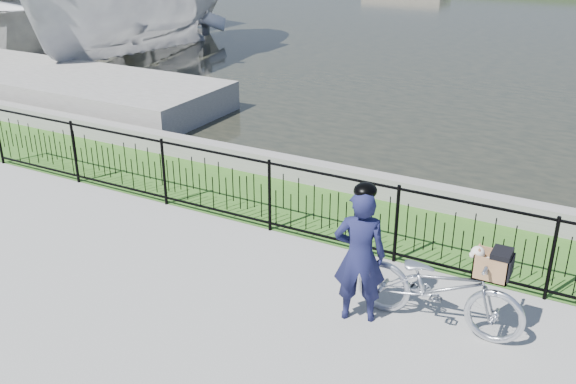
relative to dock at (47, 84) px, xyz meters
The scene contains 8 objects.
ground 11.42m from the dock, 28.81° to the right, with size 120.00×120.00×0.00m, color gray.
grass_strip 10.42m from the dock, 16.17° to the right, with size 60.00×2.00×0.01m, color #33621E.
quay_wall 10.18m from the dock, 10.76° to the right, with size 60.00×0.30×0.40m, color gray.
fence 10.74m from the dock, 21.31° to the right, with size 14.00×0.06×1.15m, color black, non-canonical shape.
dock is the anchor object (origin of this frame).
bicycle_rig 13.00m from the dock, 23.10° to the right, with size 1.99×0.69×1.17m.
cyclist 12.33m from the dock, 25.98° to the right, with size 0.71×0.59×1.74m.
boat_far 8.83m from the dock, 131.58° to the left, with size 11.55×14.02×2.53m.
Camera 1 is at (3.45, -5.98, 4.46)m, focal length 40.00 mm.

